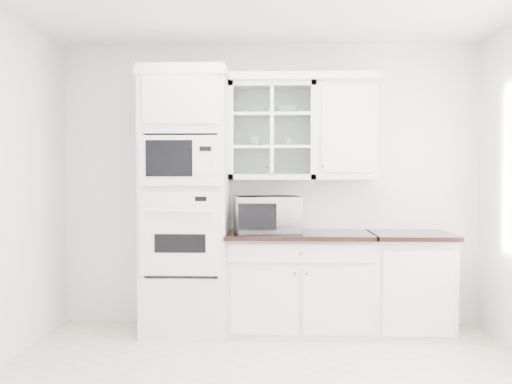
{
  "coord_description": "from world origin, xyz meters",
  "views": [
    {
      "loc": [
        0.08,
        -3.49,
        1.46
      ],
      "look_at": [
        -0.1,
        1.05,
        1.3
      ],
      "focal_mm": 38.0,
      "sensor_mm": 36.0,
      "label": 1
    }
  ],
  "objects": [
    {
      "name": "countertop_microwave",
      "position": [
        -0.02,
        1.41,
        1.08
      ],
      "size": [
        0.65,
        0.57,
        0.33
      ],
      "primitive_type": "imported",
      "rotation": [
        0.0,
        0.0,
        3.34
      ],
      "color": "white",
      "rests_on": "base_cabinet_run"
    },
    {
      "name": "cup_b",
      "position": [
        0.19,
        1.59,
        1.75
      ],
      "size": [
        0.11,
        0.11,
        0.08
      ],
      "primitive_type": "imported",
      "rotation": [
        0.0,
        0.0,
        0.25
      ],
      "color": "white",
      "rests_on": "upper_cabinet_glass"
    },
    {
      "name": "bowl_b",
      "position": [
        0.17,
        1.59,
        2.04
      ],
      "size": [
        0.25,
        0.25,
        0.07
      ],
      "primitive_type": "imported",
      "rotation": [
        0.0,
        0.0,
        -0.19
      ],
      "color": "white",
      "rests_on": "upper_cabinet_glass"
    },
    {
      "name": "extra_base_cabinet",
      "position": [
        1.28,
        1.45,
        0.46
      ],
      "size": [
        0.72,
        0.67,
        0.92
      ],
      "color": "silver",
      "rests_on": "ground"
    },
    {
      "name": "oven_column",
      "position": [
        -0.75,
        1.42,
        1.2
      ],
      "size": [
        0.76,
        0.68,
        2.4
      ],
      "color": "silver",
      "rests_on": "ground"
    },
    {
      "name": "cup_a",
      "position": [
        -0.13,
        1.6,
        1.76
      ],
      "size": [
        0.13,
        0.13,
        0.09
      ],
      "primitive_type": "imported",
      "rotation": [
        0.0,
        0.0,
        0.13
      ],
      "color": "white",
      "rests_on": "upper_cabinet_glass"
    },
    {
      "name": "bowl_a",
      "position": [
        -0.11,
        1.59,
        2.03
      ],
      "size": [
        0.2,
        0.2,
        0.05
      ],
      "primitive_type": "imported",
      "rotation": [
        0.0,
        0.0,
        -0.08
      ],
      "color": "white",
      "rests_on": "upper_cabinet_glass"
    },
    {
      "name": "crown_molding",
      "position": [
        -0.07,
        1.56,
        2.33
      ],
      "size": [
        2.14,
        0.38,
        0.07
      ],
      "primitive_type": "cube",
      "color": "white",
      "rests_on": "room_shell"
    },
    {
      "name": "upper_cabinet_solid",
      "position": [
        0.71,
        1.58,
        1.85
      ],
      "size": [
        0.55,
        0.33,
        0.9
      ],
      "primitive_type": "cube",
      "color": "silver",
      "rests_on": "room_shell"
    },
    {
      "name": "upper_cabinet_glass",
      "position": [
        0.03,
        1.58,
        1.85
      ],
      "size": [
        0.8,
        0.33,
        0.9
      ],
      "color": "silver",
      "rests_on": "room_shell"
    },
    {
      "name": "base_cabinet_run",
      "position": [
        0.28,
        1.45,
        0.46
      ],
      "size": [
        1.32,
        0.67,
        0.92
      ],
      "color": "silver",
      "rests_on": "ground"
    },
    {
      "name": "room_shell",
      "position": [
        0.0,
        0.43,
        1.78
      ],
      "size": [
        4.0,
        3.5,
        2.7
      ],
      "color": "white",
      "rests_on": "ground"
    }
  ]
}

